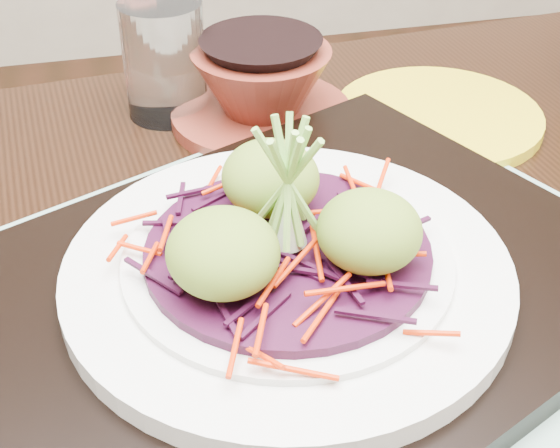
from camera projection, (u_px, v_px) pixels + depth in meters
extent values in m
cube|color=black|center=(234.00, 313.00, 0.54)|extent=(1.16, 0.83, 0.04)
cube|color=black|center=(521.00, 269.00, 1.11)|extent=(0.06, 0.06, 0.65)
cube|color=gray|center=(287.00, 306.00, 0.51)|extent=(0.62, 0.56, 0.00)
cube|color=black|center=(287.00, 292.00, 0.50)|extent=(0.53, 0.48, 0.02)
cylinder|color=silver|center=(287.00, 271.00, 0.49)|extent=(0.28, 0.28, 0.02)
cylinder|color=silver|center=(287.00, 259.00, 0.49)|extent=(0.21, 0.21, 0.01)
cylinder|color=#390B26|center=(288.00, 251.00, 0.48)|extent=(0.18, 0.18, 0.01)
ellipsoid|color=olive|center=(223.00, 253.00, 0.44)|extent=(0.07, 0.07, 0.05)
ellipsoid|color=olive|center=(369.00, 231.00, 0.46)|extent=(0.07, 0.07, 0.05)
ellipsoid|color=olive|center=(271.00, 178.00, 0.51)|extent=(0.07, 0.07, 0.05)
cylinder|color=white|center=(164.00, 60.00, 0.70)|extent=(0.07, 0.07, 0.11)
cylinder|color=maroon|center=(262.00, 115.00, 0.71)|extent=(0.18, 0.18, 0.01)
cylinder|color=gold|center=(438.00, 116.00, 0.71)|extent=(0.23, 0.23, 0.01)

